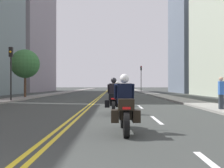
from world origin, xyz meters
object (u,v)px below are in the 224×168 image
at_px(traffic_light_near, 11,64).
at_px(motorcycle_1, 114,100).
at_px(street_tree_0, 25,64).
at_px(motorcycle_2, 117,96).
at_px(pedestrian_0, 221,93).
at_px(motorcycle_3, 116,93).
at_px(motorcycle_5, 114,91).
at_px(motorcycle_0, 125,109).
at_px(motorcycle_4, 114,92).
at_px(traffic_light_far, 141,74).

bearing_deg(traffic_light_near, motorcycle_1, -48.04).
bearing_deg(street_tree_0, motorcycle_2, -47.93).
bearing_deg(pedestrian_0, motorcycle_3, 41.99).
relative_size(motorcycle_3, motorcycle_5, 0.96).
xyz_separation_m(motorcycle_0, traffic_light_near, (-8.69, 13.95, 2.44)).
xyz_separation_m(motorcycle_1, motorcycle_2, (0.22, 4.74, -0.02)).
bearing_deg(street_tree_0, motorcycle_0, -64.35).
relative_size(motorcycle_0, motorcycle_2, 1.05).
height_order(motorcycle_2, motorcycle_4, motorcycle_4).
distance_m(motorcycle_3, traffic_light_far, 28.64).
bearing_deg(motorcycle_2, motorcycle_5, 92.68).
distance_m(motorcycle_0, traffic_light_far, 42.48).
distance_m(motorcycle_5, pedestrian_0, 19.20).
bearing_deg(street_tree_0, traffic_light_near, -81.87).
bearing_deg(traffic_light_near, motorcycle_2, -28.04).
bearing_deg(motorcycle_0, motorcycle_3, 89.49).
xyz_separation_m(motorcycle_2, motorcycle_4, (-0.22, 9.60, 0.01)).
height_order(motorcycle_4, motorcycle_5, same).
bearing_deg(motorcycle_5, motorcycle_2, -88.60).
xyz_separation_m(motorcycle_4, traffic_light_far, (5.24, 23.13, 2.78)).
distance_m(motorcycle_4, traffic_light_near, 10.07).
bearing_deg(motorcycle_3, motorcycle_4, 91.64).
relative_size(motorcycle_0, street_tree_0, 0.44).
bearing_deg(street_tree_0, motorcycle_1, -58.76).
bearing_deg(motorcycle_3, motorcycle_1, -91.80).
relative_size(motorcycle_0, motorcycle_1, 1.02).
height_order(motorcycle_1, motorcycle_3, motorcycle_1).
bearing_deg(pedestrian_0, motorcycle_2, 66.19).
relative_size(motorcycle_3, motorcycle_4, 0.97).
relative_size(motorcycle_4, motorcycle_5, 0.99).
distance_m(traffic_light_far, street_tree_0, 26.55).
relative_size(motorcycle_2, motorcycle_4, 0.98).
relative_size(motorcycle_2, traffic_light_near, 0.48).
height_order(motorcycle_5, traffic_light_near, traffic_light_near).
xyz_separation_m(motorcycle_3, motorcycle_4, (-0.19, 4.93, -0.01)).
bearing_deg(street_tree_0, motorcycle_3, -31.60).
height_order(motorcycle_1, street_tree_0, street_tree_0).
bearing_deg(pedestrian_0, traffic_light_far, 8.97).
relative_size(motorcycle_1, pedestrian_0, 1.26).
xyz_separation_m(motorcycle_1, motorcycle_4, (0.00, 14.34, -0.00)).
bearing_deg(traffic_light_near, traffic_light_far, 64.17).
bearing_deg(motorcycle_3, street_tree_0, 147.79).
relative_size(motorcycle_0, motorcycle_5, 1.01).
relative_size(motorcycle_1, motorcycle_2, 1.03).
height_order(motorcycle_3, pedestrian_0, pedestrian_0).
relative_size(motorcycle_0, motorcycle_3, 1.06).
bearing_deg(motorcycle_2, pedestrian_0, -30.24).
relative_size(motorcycle_3, traffic_light_far, 0.43).
bearing_deg(motorcycle_5, pedestrian_0, -72.83).
distance_m(motorcycle_5, street_tree_0, 10.80).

